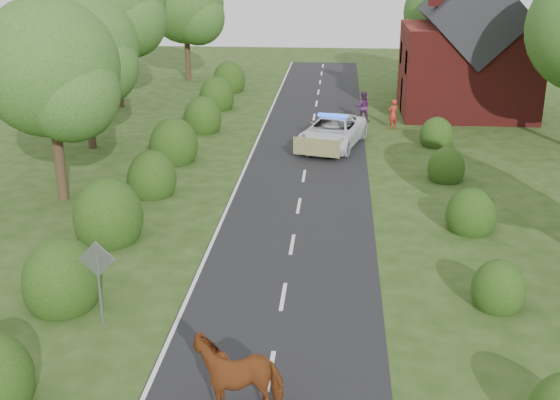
# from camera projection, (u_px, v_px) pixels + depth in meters

# --- Properties ---
(ground) EXTENTS (120.00, 120.00, 0.00)m
(ground) POSITION_uv_depth(u_px,v_px,m) (270.00, 371.00, 17.71)
(ground) COLOR #233D10
(road) EXTENTS (6.00, 70.00, 0.02)m
(road) POSITION_uv_depth(u_px,v_px,m) (303.00, 183.00, 31.76)
(road) COLOR black
(road) RESTS_ON ground
(road_markings) EXTENTS (4.96, 70.00, 0.01)m
(road_markings) POSITION_uv_depth(u_px,v_px,m) (263.00, 197.00, 29.94)
(road_markings) COLOR white
(road_markings) RESTS_ON road
(hedgerow_left) EXTENTS (2.75, 50.41, 3.00)m
(hedgerow_left) POSITION_uv_depth(u_px,v_px,m) (141.00, 187.00, 28.93)
(hedgerow_left) COLOR black
(hedgerow_left) RESTS_ON ground
(hedgerow_right) EXTENTS (2.10, 45.78, 2.10)m
(hedgerow_right) POSITION_uv_depth(u_px,v_px,m) (465.00, 205.00, 27.49)
(hedgerow_right) COLOR black
(hedgerow_right) RESTS_ON ground
(tree_left_a) EXTENTS (5.74, 5.60, 8.38)m
(tree_left_a) POSITION_uv_depth(u_px,v_px,m) (54.00, 74.00, 27.77)
(tree_left_a) COLOR #332316
(tree_left_a) RESTS_ON ground
(tree_left_b) EXTENTS (5.74, 5.60, 8.07)m
(tree_left_b) POSITION_uv_depth(u_px,v_px,m) (87.00, 52.00, 35.49)
(tree_left_b) COLOR #332316
(tree_left_b) RESTS_ON ground
(tree_left_c) EXTENTS (6.97, 6.80, 10.22)m
(tree_left_c) POSITION_uv_depth(u_px,v_px,m) (117.00, 6.00, 44.43)
(tree_left_c) COLOR #332316
(tree_left_c) RESTS_ON ground
(tree_left_d) EXTENTS (6.15, 6.00, 8.89)m
(tree_left_d) POSITION_uv_depth(u_px,v_px,m) (189.00, 8.00, 53.92)
(tree_left_d) COLOR #332316
(tree_left_d) RESTS_ON ground
(tree_right_c) EXTENTS (6.15, 6.00, 8.58)m
(tree_right_c) POSITION_uv_depth(u_px,v_px,m) (449.00, 16.00, 50.59)
(tree_right_c) COLOR #332316
(tree_right_c) RESTS_ON ground
(road_sign) EXTENTS (1.06, 0.08, 2.53)m
(road_sign) POSITION_uv_depth(u_px,v_px,m) (98.00, 271.00, 19.42)
(road_sign) COLOR gray
(road_sign) RESTS_ON ground
(house) EXTENTS (8.00, 7.40, 9.17)m
(house) POSITION_uv_depth(u_px,v_px,m) (468.00, 54.00, 43.75)
(house) COLOR maroon
(house) RESTS_ON ground
(cow) EXTENTS (2.59, 1.81, 1.66)m
(cow) POSITION_uv_depth(u_px,v_px,m) (239.00, 378.00, 16.02)
(cow) COLOR #5C2F0B
(cow) RESTS_ON ground
(police_van) EXTENTS (4.07, 6.32, 1.76)m
(police_van) POSITION_uv_depth(u_px,v_px,m) (332.00, 132.00, 37.26)
(police_van) COLOR white
(police_van) RESTS_ON ground
(pedestrian_red) EXTENTS (0.75, 0.68, 1.73)m
(pedestrian_red) POSITION_uv_depth(u_px,v_px,m) (393.00, 114.00, 40.93)
(pedestrian_red) COLOR #A62B20
(pedestrian_red) RESTS_ON ground
(pedestrian_purple) EXTENTS (0.93, 0.73, 1.86)m
(pedestrian_purple) POSITION_uv_depth(u_px,v_px,m) (363.00, 107.00, 42.54)
(pedestrian_purple) COLOR #4C2153
(pedestrian_purple) RESTS_ON ground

